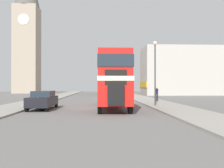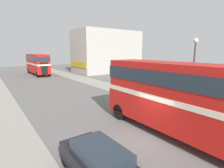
{
  "view_description": "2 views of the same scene",
  "coord_description": "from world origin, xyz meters",
  "px_view_note": "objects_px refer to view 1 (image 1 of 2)",
  "views": [
    {
      "loc": [
        0.67,
        -21.78,
        1.91
      ],
      "look_at": [
        1.68,
        -0.67,
        2.05
      ],
      "focal_mm": 40.0,
      "sensor_mm": 36.0,
      "label": 1
    },
    {
      "loc": [
        -7.13,
        -6.32,
        5.03
      ],
      "look_at": [
        1.68,
        5.77,
        2.22
      ],
      "focal_mm": 28.0,
      "sensor_mm": 36.0,
      "label": 2
    }
  ],
  "objects_px": {
    "bus_distant": "(107,83)",
    "car_parked_near": "(43,100)",
    "double_decker_bus": "(112,77)",
    "church_tower": "(27,21)",
    "street_lamp": "(155,63)",
    "pedestrian_walking": "(157,93)"
  },
  "relations": [
    {
      "from": "bus_distant",
      "to": "car_parked_near",
      "type": "relative_size",
      "value": 2.25
    },
    {
      "from": "double_decker_bus",
      "to": "church_tower",
      "type": "bearing_deg",
      "value": 114.32
    },
    {
      "from": "bus_distant",
      "to": "street_lamp",
      "type": "xyz_separation_m",
      "value": [
        3.58,
        -32.91,
        1.34
      ]
    },
    {
      "from": "street_lamp",
      "to": "car_parked_near",
      "type": "bearing_deg",
      "value": -167.73
    },
    {
      "from": "double_decker_bus",
      "to": "pedestrian_walking",
      "type": "bearing_deg",
      "value": 53.81
    },
    {
      "from": "bus_distant",
      "to": "street_lamp",
      "type": "relative_size",
      "value": 1.8
    },
    {
      "from": "double_decker_bus",
      "to": "bus_distant",
      "type": "bearing_deg",
      "value": 89.29
    },
    {
      "from": "double_decker_bus",
      "to": "pedestrian_walking",
      "type": "relative_size",
      "value": 6.33
    },
    {
      "from": "pedestrian_walking",
      "to": "church_tower",
      "type": "height_order",
      "value": "church_tower"
    },
    {
      "from": "pedestrian_walking",
      "to": "church_tower",
      "type": "bearing_deg",
      "value": 125.04
    },
    {
      "from": "street_lamp",
      "to": "church_tower",
      "type": "bearing_deg",
      "value": 119.33
    },
    {
      "from": "double_decker_bus",
      "to": "car_parked_near",
      "type": "xyz_separation_m",
      "value": [
        -5.63,
        -0.66,
        -1.84
      ]
    },
    {
      "from": "bus_distant",
      "to": "pedestrian_walking",
      "type": "height_order",
      "value": "bus_distant"
    },
    {
      "from": "pedestrian_walking",
      "to": "church_tower",
      "type": "distance_m",
      "value": 47.52
    },
    {
      "from": "bus_distant",
      "to": "pedestrian_walking",
      "type": "distance_m",
      "value": 27.26
    },
    {
      "from": "church_tower",
      "to": "car_parked_near",
      "type": "bearing_deg",
      "value": -72.33
    },
    {
      "from": "pedestrian_walking",
      "to": "bus_distant",
      "type": "bearing_deg",
      "value": 100.91
    },
    {
      "from": "pedestrian_walking",
      "to": "street_lamp",
      "type": "bearing_deg",
      "value": -104.22
    },
    {
      "from": "bus_distant",
      "to": "car_parked_near",
      "type": "xyz_separation_m",
      "value": [
        -6.06,
        -35.01,
        -1.85
      ]
    },
    {
      "from": "double_decker_bus",
      "to": "pedestrian_walking",
      "type": "height_order",
      "value": "double_decker_bus"
    },
    {
      "from": "church_tower",
      "to": "pedestrian_walking",
      "type": "bearing_deg",
      "value": -54.96
    },
    {
      "from": "car_parked_near",
      "to": "bus_distant",
      "type": "bearing_deg",
      "value": 80.18
    }
  ]
}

